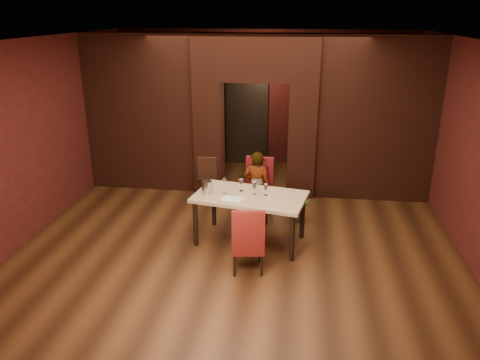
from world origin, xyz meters
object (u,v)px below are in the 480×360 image
object	(u,v)px
chair_far	(257,190)
wine_glass_a	(241,185)
dining_table	(250,218)
wine_glass_c	(266,190)
wine_glass_b	(254,188)
wine_bucket	(207,187)
water_bottle	(224,185)
potted_plant	(299,209)
chair_near	(248,238)
person_seated	(257,187)

from	to	relation	value
chair_far	wine_glass_a	distance (m)	0.86
dining_table	wine_glass_c	distance (m)	0.56
wine_glass_b	wine_bucket	xyz separation A→B (m)	(-0.76, -0.05, -0.00)
wine_glass_b	water_bottle	size ratio (longest dim) A/B	0.78
wine_bucket	potted_plant	xyz separation A→B (m)	(1.48, 0.93, -0.71)
wine_glass_b	wine_glass_c	bearing A→B (deg)	-4.49
dining_table	wine_bucket	size ratio (longest dim) A/B	8.46
chair_near	wine_glass_c	bearing A→B (deg)	-108.93
chair_near	person_seated	world-z (taller)	person_seated
dining_table	water_bottle	bearing A→B (deg)	-173.95
dining_table	chair_near	size ratio (longest dim) A/B	1.72
chair_near	wine_bucket	xyz separation A→B (m)	(-0.77, 0.88, 0.42)
person_seated	wine_glass_c	bearing A→B (deg)	109.31
person_seated	wine_glass_b	size ratio (longest dim) A/B	6.18
water_bottle	potted_plant	bearing A→B (deg)	36.46
person_seated	water_bottle	distance (m)	0.96
dining_table	chair_far	xyz separation A→B (m)	(0.03, 0.92, 0.15)
potted_plant	wine_glass_c	bearing A→B (deg)	-121.11
dining_table	wine_glass_b	distance (m)	0.52
water_bottle	wine_glass_c	bearing A→B (deg)	0.11
wine_glass_b	wine_glass_c	world-z (taller)	wine_glass_b
person_seated	wine_glass_a	xyz separation A→B (m)	(-0.19, -0.66, 0.27)
wine_glass_c	person_seated	bearing A→B (deg)	105.74
dining_table	wine_bucket	bearing A→B (deg)	-169.05
chair_far	person_seated	distance (m)	0.13
wine_glass_a	wine_glass_c	world-z (taller)	wine_glass_a
wine_glass_a	potted_plant	bearing A→B (deg)	38.67
wine_glass_a	potted_plant	world-z (taller)	wine_glass_a
wine_glass_b	wine_glass_c	xyz separation A→B (m)	(0.19, -0.01, -0.01)
wine_glass_a	water_bottle	world-z (taller)	water_bottle
chair_near	chair_far	bearing A→B (deg)	-96.66
chair_far	person_seated	xyz separation A→B (m)	(-0.00, -0.09, 0.10)
wine_glass_a	potted_plant	size ratio (longest dim) A/B	0.46
water_bottle	potted_plant	xyz separation A→B (m)	(1.20, 0.89, -0.74)
wine_glass_b	wine_bucket	bearing A→B (deg)	-175.98
chair_far	chair_near	world-z (taller)	chair_far
person_seated	wine_bucket	xyz separation A→B (m)	(-0.72, -0.83, 0.27)
dining_table	water_bottle	size ratio (longest dim) A/B	6.48
wine_glass_b	water_bottle	bearing A→B (deg)	-178.12
dining_table	wine_glass_c	xyz separation A→B (m)	(0.25, 0.03, 0.50)
wine_bucket	water_bottle	xyz separation A→B (m)	(0.28, 0.04, 0.03)
wine_glass_c	chair_far	bearing A→B (deg)	104.02
person_seated	wine_glass_b	bearing A→B (deg)	96.36
dining_table	wine_glass_c	world-z (taller)	wine_glass_c
wine_glass_c	wine_bucket	xyz separation A→B (m)	(-0.95, -0.04, 0.01)
dining_table	wine_glass_b	bearing A→B (deg)	48.98
wine_glass_c	water_bottle	world-z (taller)	water_bottle
potted_plant	chair_far	bearing A→B (deg)	-179.76
person_seated	potted_plant	distance (m)	0.88
chair_far	wine_glass_c	world-z (taller)	chair_far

